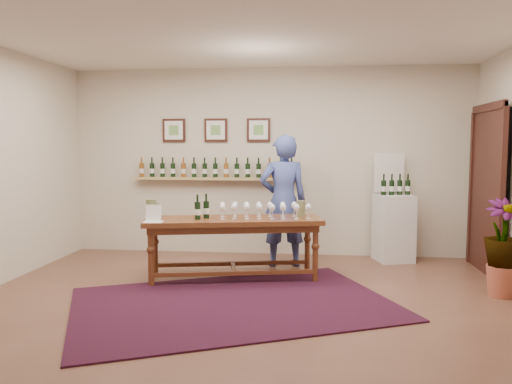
# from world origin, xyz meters

# --- Properties ---
(ground) EXTENTS (6.00, 6.00, 0.00)m
(ground) POSITION_xyz_m (0.00, 0.00, 0.00)
(ground) COLOR brown
(ground) RESTS_ON ground
(room_shell) EXTENTS (6.00, 6.00, 6.00)m
(room_shell) POSITION_xyz_m (2.11, 1.86, 1.12)
(room_shell) COLOR beige
(room_shell) RESTS_ON ground
(rug) EXTENTS (3.81, 3.26, 0.02)m
(rug) POSITION_xyz_m (-0.14, -0.01, 0.01)
(rug) COLOR #4A0D15
(rug) RESTS_ON ground
(tasting_table) EXTENTS (2.24, 1.11, 0.76)m
(tasting_table) POSITION_xyz_m (-0.30, 0.97, 0.65)
(tasting_table) COLOR #4D2A13
(tasting_table) RESTS_ON ground
(table_glasses) EXTENTS (1.41, 0.50, 0.19)m
(table_glasses) POSITION_xyz_m (0.01, 1.05, 0.86)
(table_glasses) COLOR white
(table_glasses) RESTS_ON tasting_table
(table_bottles) EXTENTS (0.29, 0.21, 0.28)m
(table_bottles) POSITION_xyz_m (-0.67, 0.88, 0.90)
(table_bottles) COLOR black
(table_bottles) RESTS_ON tasting_table
(pitcher_left) EXTENTS (0.18, 0.18, 0.24)m
(pitcher_left) POSITION_xyz_m (-1.29, 0.84, 0.88)
(pitcher_left) COLOR #63653F
(pitcher_left) RESTS_ON tasting_table
(pitcher_right) EXTENTS (0.16, 0.16, 0.20)m
(pitcher_right) POSITION_xyz_m (0.52, 1.22, 0.86)
(pitcher_right) COLOR #63653F
(pitcher_right) RESTS_ON tasting_table
(menu_card) EXTENTS (0.23, 0.18, 0.20)m
(menu_card) POSITION_xyz_m (-1.18, 0.59, 0.86)
(menu_card) COLOR white
(menu_card) RESTS_ON tasting_table
(display_pedestal) EXTENTS (0.58, 0.58, 0.95)m
(display_pedestal) POSITION_xyz_m (1.82, 2.21, 0.48)
(display_pedestal) COLOR silver
(display_pedestal) RESTS_ON ground
(pedestal_bottles) EXTENTS (0.33, 0.17, 0.32)m
(pedestal_bottles) POSITION_xyz_m (1.83, 2.19, 1.11)
(pedestal_bottles) COLOR black
(pedestal_bottles) RESTS_ON display_pedestal
(info_sign) EXTENTS (0.44, 0.14, 0.62)m
(info_sign) POSITION_xyz_m (1.76, 2.34, 1.26)
(info_sign) COLOR white
(info_sign) RESTS_ON display_pedestal
(potted_plant) EXTENTS (0.57, 0.57, 0.92)m
(potted_plant) POSITION_xyz_m (2.72, 0.59, 0.54)
(potted_plant) COLOR #A95138
(potted_plant) RESTS_ON ground
(person) EXTENTS (0.73, 0.56, 1.79)m
(person) POSITION_xyz_m (0.27, 1.74, 0.89)
(person) COLOR #394888
(person) RESTS_ON ground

